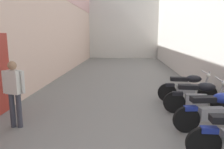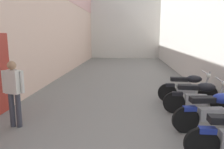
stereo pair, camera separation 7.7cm
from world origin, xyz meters
name	(u,v)px [view 2 (the right image)]	position (x,y,z in m)	size (l,w,h in m)	color
ground_plane	(119,91)	(0.00, 8.31, 0.00)	(36.61, 36.61, 0.00)	slate
building_left	(48,1)	(-3.36, 10.26, 3.70)	(0.45, 20.61, 7.33)	beige
building_right	(198,16)	(3.37, 10.30, 2.98)	(0.45, 20.61, 5.96)	silver
building_far_end	(125,27)	(0.00, 21.61, 2.86)	(9.35, 2.00, 5.72)	beige
motorcycle_fourth	(214,111)	(2.23, 4.85, 0.50)	(1.84, 0.58, 1.04)	black
motorcycle_fifth	(199,97)	(2.23, 5.94, 0.50)	(1.85, 0.58, 1.04)	black
motorcycle_sixth	(188,87)	(2.23, 7.01, 0.50)	(1.85, 0.58, 1.04)	black
pedestrian_further_down	(14,89)	(-2.30, 4.80, 0.92)	(0.52, 0.28, 1.57)	#383842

